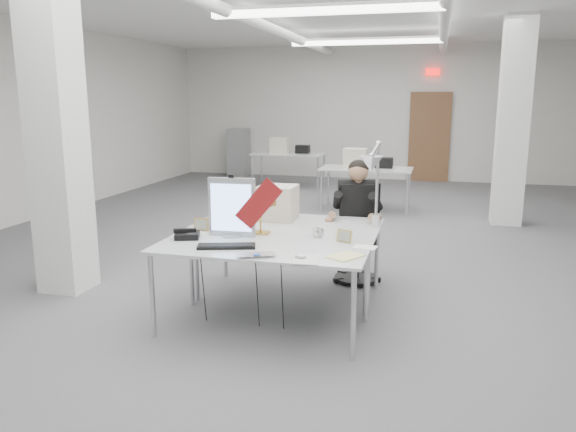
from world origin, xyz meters
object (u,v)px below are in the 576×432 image
object	(u,v)px
desk_main	(262,247)
laptop	(257,257)
monitor	(232,207)
bankers_lamp	(260,214)
seated_person	(358,201)
office_chair	(357,240)
beige_monitor	(278,203)
architect_lamp	(374,180)
desk_phone	(187,235)

from	to	relation	value
desk_main	laptop	bearing A→B (deg)	-78.72
monitor	bankers_lamp	world-z (taller)	monitor
desk_main	seated_person	distance (m)	1.59
office_chair	beige_monitor	bearing A→B (deg)	-160.33
desk_main	monitor	distance (m)	0.51
seated_person	architect_lamp	world-z (taller)	architect_lamp
desk_main	architect_lamp	xyz separation A→B (m)	(0.85, 0.72, 0.50)
office_chair	seated_person	distance (m)	0.43
architect_lamp	beige_monitor	bearing A→B (deg)	163.42
seated_person	monitor	world-z (taller)	seated_person
bankers_lamp	desk_phone	bearing A→B (deg)	-131.03
monitor	laptop	bearing A→B (deg)	-58.15
desk_main	seated_person	size ratio (longest dim) A/B	2.02
monitor	architect_lamp	world-z (taller)	architect_lamp
seated_person	laptop	size ratio (longest dim) A/B	2.95
laptop	architect_lamp	world-z (taller)	architect_lamp
beige_monitor	monitor	bearing A→B (deg)	-104.30
desk_main	seated_person	bearing A→B (deg)	67.65
desk_phone	bankers_lamp	bearing A→B (deg)	11.60
office_chair	architect_lamp	xyz separation A→B (m)	(0.25, -0.79, 0.77)
seated_person	desk_main	bearing A→B (deg)	-125.95
laptop	seated_person	bearing A→B (deg)	48.92
beige_monitor	architect_lamp	size ratio (longest dim) A/B	0.38
monitor	architect_lamp	xyz separation A→B (m)	(1.21, 0.48, 0.22)
office_chair	monitor	size ratio (longest dim) A/B	1.77
office_chair	bankers_lamp	distance (m)	1.42
office_chair	bankers_lamp	world-z (taller)	bankers_lamp
laptop	bankers_lamp	distance (m)	0.83
seated_person	desk_phone	size ratio (longest dim) A/B	4.24
desk_main	laptop	size ratio (longest dim) A/B	5.98
desk_main	beige_monitor	bearing A→B (deg)	98.56
seated_person	bankers_lamp	size ratio (longest dim) A/B	2.39
architect_lamp	monitor	bearing A→B (deg)	-158.51
laptop	bankers_lamp	xyz separation A→B (m)	(-0.22, 0.78, 0.17)
beige_monitor	architect_lamp	xyz separation A→B (m)	(1.00, -0.30, 0.31)
office_chair	seated_person	size ratio (longest dim) A/B	1.06
bankers_lamp	desk_main	bearing A→B (deg)	-52.34
desk_main	laptop	distance (m)	0.39
laptop	bankers_lamp	bearing A→B (deg)	80.30
desk_main	beige_monitor	world-z (taller)	beige_monitor
desk_main	beige_monitor	distance (m)	1.05
seated_person	desk_phone	bearing A→B (deg)	-146.75
office_chair	monitor	distance (m)	1.68
desk_main	architect_lamp	world-z (taller)	architect_lamp
monitor	beige_monitor	world-z (taller)	monitor
laptop	beige_monitor	bearing A→B (deg)	74.14
architect_lamp	desk_main	bearing A→B (deg)	-139.81
desk_main	bankers_lamp	xyz separation A→B (m)	(-0.14, 0.40, 0.20)
seated_person	laptop	world-z (taller)	seated_person
beige_monitor	seated_person	bearing A→B (deg)	30.98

